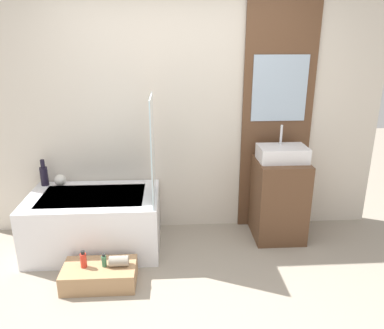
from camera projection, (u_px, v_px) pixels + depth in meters
ground_plane at (187, 325)px, 2.74m from camera, size 12.00×12.00×0.00m
wall_tiled_back at (179, 110)px, 3.82m from camera, size 4.20×0.06×2.60m
wall_wood_accent at (278, 108)px, 3.82m from camera, size 0.72×0.04×2.60m
bathtub at (95, 221)px, 3.68m from camera, size 1.25×0.78×0.56m
glass_shower_screen at (153, 150)px, 3.37m from camera, size 0.01×0.53×0.96m
wooden_step_bench at (100, 275)px, 3.17m from camera, size 0.61×0.35×0.17m
vanity_cabinet at (279, 199)px, 3.85m from camera, size 0.50×0.51×0.84m
sink at (282, 154)px, 3.69m from camera, size 0.47×0.31×0.34m
vase_tall_dark at (44, 175)px, 3.81m from camera, size 0.08×0.08×0.27m
vase_round_light at (60, 180)px, 3.82m from camera, size 0.12×0.12×0.12m
bottle_soap_primary at (83, 260)px, 3.12m from camera, size 0.05×0.05×0.15m
bottle_soap_secondary at (104, 261)px, 3.13m from camera, size 0.04×0.04×0.12m
towel_roll at (119, 261)px, 3.14m from camera, size 0.16×0.09×0.09m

